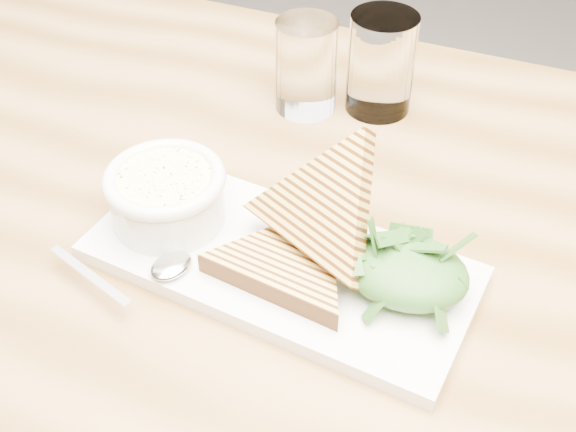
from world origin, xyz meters
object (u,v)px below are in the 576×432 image
at_px(platter, 280,263).
at_px(table_top, 191,204).
at_px(glass_near, 306,66).
at_px(soup_bowl, 168,201).
at_px(glass_far, 381,64).

bearing_deg(platter, table_top, 152.41).
bearing_deg(glass_near, table_top, -105.93).
bearing_deg(glass_near, soup_bowl, -99.47).
distance_m(platter, glass_near, 0.28).
relative_size(glass_near, glass_far, 0.93).
xyz_separation_m(platter, glass_far, (0.00, 0.30, 0.05)).
xyz_separation_m(table_top, platter, (0.13, -0.07, 0.03)).
bearing_deg(table_top, soup_bowl, -78.19).
bearing_deg(soup_bowl, table_top, 101.81).
height_order(table_top, soup_bowl, soup_bowl).
xyz_separation_m(soup_bowl, glass_near, (0.04, 0.26, 0.02)).
bearing_deg(glass_far, table_top, -121.07).
xyz_separation_m(table_top, soup_bowl, (0.01, -0.06, 0.06)).
xyz_separation_m(table_top, glass_far, (0.14, 0.23, 0.08)).
distance_m(soup_bowl, glass_near, 0.26).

